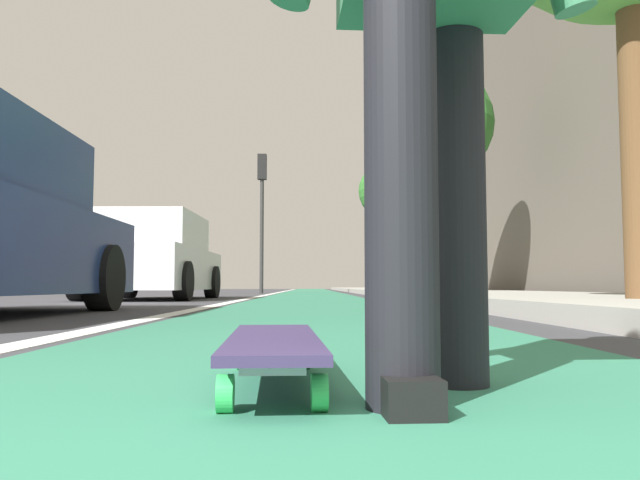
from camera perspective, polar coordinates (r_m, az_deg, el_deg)
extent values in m
plane|color=#38383D|center=(10.30, -0.72, -5.42)|extent=(80.00, 80.00, 0.00)
cube|color=#2D7256|center=(24.30, -0.81, -4.68)|extent=(56.00, 2.00, 0.00)
cube|color=silver|center=(20.33, -4.04, -4.77)|extent=(52.00, 0.16, 0.01)
cube|color=#9E9B93|center=(18.55, 8.55, -4.61)|extent=(52.00, 3.20, 0.13)
cube|color=#5B544B|center=(23.52, 13.11, 8.11)|extent=(40.00, 1.20, 10.36)
cylinder|color=green|center=(1.79, -6.94, -10.35)|extent=(0.07, 0.03, 0.07)
cylinder|color=green|center=(1.79, -1.39, -10.38)|extent=(0.07, 0.03, 0.07)
cylinder|color=green|center=(1.19, -8.47, -13.45)|extent=(0.07, 0.03, 0.07)
cylinder|color=green|center=(1.19, -0.07, -13.51)|extent=(0.07, 0.03, 0.07)
cube|color=silver|center=(1.78, -4.16, -8.85)|extent=(0.07, 0.12, 0.02)
cube|color=silver|center=(1.18, -4.26, -11.24)|extent=(0.07, 0.12, 0.02)
cube|color=#33284C|center=(1.48, -4.19, -8.94)|extent=(0.85, 0.24, 0.02)
cylinder|color=black|center=(1.22, 7.26, 4.42)|extent=(0.14, 0.14, 0.82)
cylinder|color=black|center=(1.51, 12.04, 2.82)|extent=(0.14, 0.14, 0.82)
cube|color=black|center=(1.22, 7.43, -13.23)|extent=(0.27, 0.11, 0.07)
cube|color=#4C606B|center=(6.37, -26.67, 4.77)|extent=(0.05, 1.57, 0.51)
cylinder|color=black|center=(6.27, -18.74, -3.21)|extent=(0.62, 0.22, 0.61)
cube|color=silver|center=(11.48, -14.71, -2.57)|extent=(4.09, 1.80, 0.70)
cube|color=silver|center=(11.37, -14.85, 0.73)|extent=(2.26, 1.62, 0.60)
cube|color=#4C606B|center=(12.45, -13.50, 0.29)|extent=(0.07, 1.50, 0.51)
cylinder|color=black|center=(12.91, -16.75, -3.62)|extent=(0.62, 0.23, 0.61)
cylinder|color=black|center=(12.53, -9.64, -3.73)|extent=(0.62, 0.23, 0.61)
cylinder|color=black|center=(10.54, -20.79, -3.45)|extent=(0.62, 0.23, 0.61)
cylinder|color=black|center=(10.06, -12.14, -3.61)|extent=(0.62, 0.23, 0.61)
cylinder|color=#2D2D2D|center=(19.91, -5.24, 0.35)|extent=(0.12, 0.12, 3.57)
cube|color=black|center=(20.20, -5.20, 6.53)|extent=(0.24, 0.28, 0.80)
sphere|color=#360606|center=(20.38, -5.17, 7.18)|extent=(0.16, 0.16, 0.16)
sphere|color=#392907|center=(20.33, -5.17, 6.46)|extent=(0.16, 0.16, 0.16)
sphere|color=green|center=(20.28, -5.18, 5.74)|extent=(0.16, 0.16, 0.16)
cylinder|color=brown|center=(5.74, 26.65, 8.17)|extent=(0.28, 0.28, 2.82)
cylinder|color=brown|center=(13.41, 10.43, 0.90)|extent=(0.23, 0.23, 2.78)
sphere|color=#2D6B28|center=(13.78, 10.31, 10.19)|extent=(2.41, 2.41, 2.41)
cylinder|color=brown|center=(21.94, 6.01, -1.03)|extent=(0.21, 0.21, 2.83)
sphere|color=#2D6B28|center=(22.15, 5.97, 4.38)|extent=(1.93, 1.93, 1.93)
cylinder|color=brown|center=(14.42, 9.20, -3.51)|extent=(0.13, 0.13, 0.75)
cylinder|color=brown|center=(14.16, 8.72, -3.51)|extent=(0.13, 0.13, 0.75)
cube|color=black|center=(14.42, 9.22, -4.87)|extent=(0.24, 0.09, 0.06)
cube|color=black|center=(14.32, 8.89, -0.91)|extent=(0.22, 0.37, 0.55)
cylinder|color=black|center=(14.36, 9.75, -0.91)|extent=(0.08, 0.22, 0.55)
cylinder|color=black|center=(14.28, 8.02, -0.91)|extent=(0.08, 0.22, 0.55)
sphere|color=brown|center=(14.34, 8.87, 0.59)|extent=(0.20, 0.20, 0.20)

